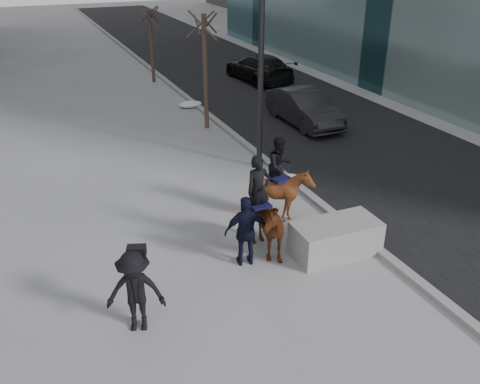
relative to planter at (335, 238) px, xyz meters
name	(u,v)px	position (x,y,z in m)	size (l,w,h in m)	color
ground	(261,270)	(-1.98, 0.05, -0.42)	(120.00, 120.00, 0.00)	gray
road	(304,114)	(5.02, 10.05, -0.42)	(8.00, 90.00, 0.01)	black
curb	(221,124)	(1.02, 10.05, -0.36)	(0.25, 90.00, 0.12)	gray
planter	(335,238)	(0.00, 0.00, 0.00)	(2.10, 1.05, 0.84)	gray
car_near	(304,108)	(4.28, 8.89, 0.29)	(1.50, 4.30, 1.42)	black
car_far	(259,68)	(5.73, 16.23, 0.30)	(2.03, 5.00, 1.45)	black
tree_near	(205,67)	(0.42, 10.09, 2.06)	(1.20, 1.20, 4.96)	#3D2C24
tree_far	(151,42)	(0.42, 18.37, 1.68)	(1.20, 1.20, 4.20)	#3C2E23
mounted_left	(260,219)	(-1.67, 0.77, 0.51)	(0.98, 1.97, 2.50)	#461E0E
mounted_right	(281,188)	(-0.43, 2.05, 0.52)	(1.47, 1.60, 2.35)	#47190E
feeder	(246,231)	(-2.17, 0.47, 0.46)	(1.10, 0.96, 1.75)	black
camera_crew	(135,292)	(-5.05, -0.73, 0.47)	(1.29, 1.01, 1.75)	black
lamppost	(264,13)	(0.62, 5.43, 4.57)	(0.25, 1.61, 9.09)	black
snow_piles	(236,142)	(0.72, 7.72, -0.27)	(1.22, 9.92, 0.31)	silver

